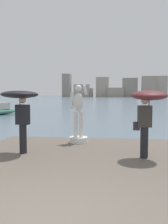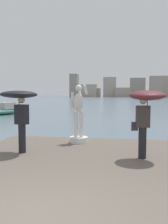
{
  "view_description": "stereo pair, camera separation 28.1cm",
  "coord_description": "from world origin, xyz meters",
  "px_view_note": "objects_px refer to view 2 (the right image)",
  "views": [
    {
      "loc": [
        1.05,
        -3.31,
        2.23
      ],
      "look_at": [
        0.0,
        5.6,
        1.55
      ],
      "focal_mm": 40.22,
      "sensor_mm": 36.0,
      "label": 1
    },
    {
      "loc": [
        1.33,
        -3.27,
        2.23
      ],
      "look_at": [
        0.0,
        5.6,
        1.55
      ],
      "focal_mm": 40.22,
      "sensor_mm": 36.0,
      "label": 2
    }
  ],
  "objects_px": {
    "statue_white_figure": "(79,121)",
    "onlooker_left": "(20,102)",
    "boat_near": "(5,110)",
    "onlooker_right": "(146,104)"
  },
  "relations": [
    {
      "from": "onlooker_right",
      "to": "boat_near",
      "type": "height_order",
      "value": "onlooker_right"
    },
    {
      "from": "onlooker_left",
      "to": "boat_near",
      "type": "distance_m",
      "value": 19.39
    },
    {
      "from": "onlooker_left",
      "to": "boat_near",
      "type": "height_order",
      "value": "onlooker_left"
    },
    {
      "from": "onlooker_right",
      "to": "statue_white_figure",
      "type": "bearing_deg",
      "value": 138.81
    },
    {
      "from": "statue_white_figure",
      "to": "onlooker_left",
      "type": "bearing_deg",
      "value": -130.28
    },
    {
      "from": "boat_near",
      "to": "statue_white_figure",
      "type": "bearing_deg",
      "value": -55.89
    },
    {
      "from": "statue_white_figure",
      "to": "onlooker_right",
      "type": "height_order",
      "value": "statue_white_figure"
    },
    {
      "from": "statue_white_figure",
      "to": "onlooker_left",
      "type": "distance_m",
      "value": 2.47
    },
    {
      "from": "statue_white_figure",
      "to": "onlooker_left",
      "type": "xyz_separation_m",
      "value": [
        -1.52,
        -1.8,
        0.74
      ]
    },
    {
      "from": "onlooker_left",
      "to": "onlooker_right",
      "type": "bearing_deg",
      "value": -2.35
    }
  ]
}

